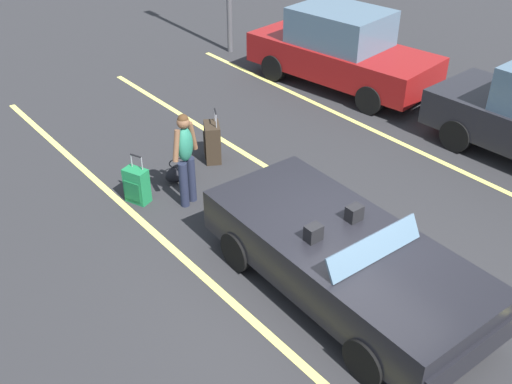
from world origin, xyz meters
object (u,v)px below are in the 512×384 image
suitcase_large_black (212,142)px  traveler_person (186,155)px  duffel_bag (180,171)px  parked_sedan_near (341,50)px  suitcase_medium_bright (137,186)px  convertible_car (354,266)px

suitcase_large_black → traveler_person: 1.61m
duffel_bag → parked_sedan_near: size_ratio=0.14×
duffel_bag → parked_sedan_near: parked_sedan_near is taller
suitcase_medium_bright → duffel_bag: 0.98m
convertible_car → suitcase_large_black: 4.40m
suitcase_large_black → suitcase_medium_bright: 1.86m
parked_sedan_near → traveler_person: bearing=-78.7°
suitcase_large_black → duffel_bag: bearing=44.3°
convertible_car → duffel_bag: bearing=-177.0°
parked_sedan_near → suitcase_large_black: bearing=-85.0°
suitcase_medium_bright → parked_sedan_near: size_ratio=0.18×
suitcase_medium_bright → traveler_person: traveler_person is taller
convertible_car → traveler_person: (-3.38, -0.38, 0.34)m
suitcase_large_black → suitcase_medium_bright: bearing=42.0°
convertible_car → traveler_person: bearing=-171.6°
suitcase_large_black → parked_sedan_near: parked_sedan_near is taller
parked_sedan_near → duffel_bag: bearing=-84.9°
duffel_bag → traveler_person: traveler_person is taller
traveler_person → duffel_bag: bearing=139.5°
suitcase_medium_bright → convertible_car: bearing=83.2°
suitcase_large_black → parked_sedan_near: (-1.03, 4.49, 0.52)m
convertible_car → suitcase_large_black: convertible_car is taller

